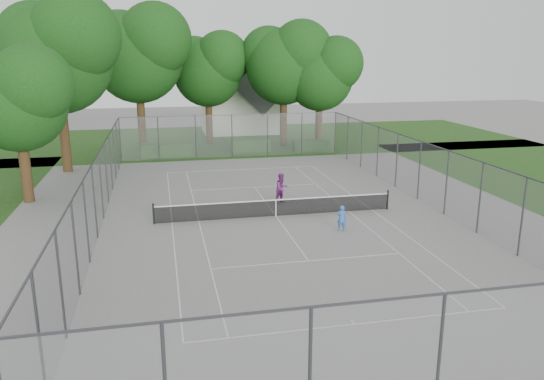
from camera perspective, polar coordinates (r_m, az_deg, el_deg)
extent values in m
plane|color=slate|center=(28.43, 0.42, -2.84)|extent=(120.00, 120.00, 0.00)
cube|color=#1E4213|center=(53.48, -5.59, 5.40)|extent=(60.00, 20.00, 0.00)
cube|color=silver|center=(17.89, 8.87, -14.07)|extent=(10.97, 0.06, 0.01)
cube|color=silver|center=(39.73, -3.26, 2.23)|extent=(10.97, 0.06, 0.01)
cube|color=silver|center=(27.82, -10.70, -3.49)|extent=(0.06, 23.77, 0.01)
cube|color=silver|center=(30.03, 10.70, -2.13)|extent=(0.06, 23.77, 0.01)
cube|color=silver|center=(27.87, -7.89, -3.33)|extent=(0.06, 23.77, 0.01)
cube|color=silver|center=(29.54, 8.24, -2.30)|extent=(0.06, 23.77, 0.01)
cube|color=silver|center=(22.58, 3.93, -7.61)|extent=(8.23, 0.06, 0.01)
cube|color=silver|center=(34.46, -1.86, 0.30)|extent=(8.23, 0.06, 0.01)
cube|color=silver|center=(28.42, 0.42, -2.83)|extent=(0.06, 12.80, 0.01)
cube|color=silver|center=(18.01, 8.70, -13.85)|extent=(0.06, 0.30, 0.01)
cube|color=silver|center=(39.58, -3.23, 2.18)|extent=(0.06, 0.30, 0.01)
cylinder|color=black|center=(27.66, -12.62, -2.51)|extent=(0.10, 0.10, 1.10)
cylinder|color=black|center=(30.23, 12.33, -1.02)|extent=(0.10, 0.10, 1.10)
cube|color=black|center=(28.29, 0.42, -1.97)|extent=(12.67, 0.01, 0.86)
cube|color=white|center=(28.17, 0.42, -1.07)|extent=(12.77, 0.03, 0.06)
cube|color=white|center=(28.30, 0.42, -1.99)|extent=(0.05, 0.02, 0.88)
cylinder|color=#38383D|center=(44.12, -16.02, 5.23)|extent=(0.08, 0.08, 3.50)
cylinder|color=#38383D|center=(46.43, 6.82, 6.15)|extent=(0.08, 0.08, 3.50)
cube|color=slate|center=(13.04, 17.49, -17.54)|extent=(18.00, 0.02, 3.50)
cube|color=slate|center=(44.39, -4.31, 5.82)|extent=(18.00, 0.02, 3.50)
cube|color=slate|center=(27.52, -18.20, -0.39)|extent=(0.02, 34.00, 3.50)
cube|color=slate|center=(31.10, 16.85, 1.40)|extent=(0.02, 34.00, 3.50)
cube|color=#38383D|center=(12.22, 18.12, -10.55)|extent=(18.00, 0.05, 0.05)
cube|color=#38383D|center=(44.15, -4.36, 8.06)|extent=(18.00, 0.05, 0.05)
cube|color=#38383D|center=(27.14, -18.50, 3.18)|extent=(0.05, 34.00, 0.05)
cube|color=#38383D|center=(30.76, 17.09, 4.57)|extent=(0.05, 34.00, 0.05)
cylinder|color=#3A2615|center=(48.08, -13.85, 7.23)|extent=(0.68, 0.68, 5.35)
sphere|color=#10370F|center=(47.72, -14.25, 13.60)|extent=(7.61, 7.61, 7.61)
sphere|color=#10370F|center=(46.56, -12.48, 15.56)|extent=(6.09, 6.09, 6.09)
sphere|color=#10370F|center=(48.74, -15.92, 14.85)|extent=(5.71, 5.71, 5.71)
cylinder|color=#3A2615|center=(51.12, -6.78, 7.46)|extent=(0.64, 0.64, 4.45)
sphere|color=#10370F|center=(50.76, -6.93, 12.44)|extent=(6.33, 6.33, 6.33)
sphere|color=#10370F|center=(49.92, -5.39, 13.90)|extent=(5.06, 5.06, 5.06)
sphere|color=#10370F|center=(51.44, -8.31, 13.48)|extent=(4.75, 4.75, 4.75)
cylinder|color=#3A2615|center=(49.53, 1.23, 7.55)|extent=(0.65, 0.65, 4.83)
sphere|color=#10370F|center=(49.17, 1.26, 13.13)|extent=(6.87, 6.87, 6.87)
sphere|color=#10370F|center=(48.48, 3.19, 14.72)|extent=(5.50, 5.50, 5.50)
sphere|color=#10370F|center=(49.73, -0.36, 14.34)|extent=(5.15, 5.15, 5.15)
cylinder|color=#3A2615|center=(49.01, 5.05, 7.07)|extent=(0.63, 0.63, 4.22)
sphere|color=#10370F|center=(48.64, 5.16, 11.99)|extent=(6.01, 6.01, 6.01)
sphere|color=#10370F|center=(48.11, 6.93, 13.35)|extent=(4.81, 4.81, 4.81)
sphere|color=#10370F|center=(49.03, 3.72, 13.09)|extent=(4.51, 4.51, 4.51)
cylinder|color=#3A2615|center=(41.46, -21.42, 5.52)|extent=(0.68, 0.68, 5.37)
sphere|color=#10370F|center=(41.04, -22.13, 12.91)|extent=(7.63, 7.63, 7.63)
sphere|color=#10370F|center=(39.69, -20.38, 15.25)|extent=(6.10, 6.10, 6.10)
sphere|color=#10370F|center=(42.22, -23.90, 14.32)|extent=(5.72, 5.72, 5.72)
cylinder|color=#3A2615|center=(33.83, -24.98, 1.98)|extent=(0.61, 0.61, 3.84)
sphere|color=#10370F|center=(33.29, -25.69, 8.42)|extent=(5.46, 5.46, 5.46)
sphere|color=#10370F|center=(32.18, -24.32, 10.36)|extent=(4.37, 4.37, 4.37)
sphere|color=#10370F|center=(34.13, -27.16, 9.77)|extent=(4.10, 4.10, 4.10)
cube|color=#1D4717|center=(45.46, -11.12, 4.26)|extent=(4.41, 1.32, 1.10)
cube|color=#1D4717|center=(46.71, -2.34, 4.79)|extent=(3.45, 0.99, 1.09)
cube|color=#1D4717|center=(47.28, 4.20, 4.80)|extent=(3.20, 1.17, 0.96)
cube|color=silver|center=(58.24, -3.49, 9.15)|extent=(7.92, 5.94, 5.94)
cube|color=#4F4E54|center=(58.03, -3.53, 12.07)|extent=(7.84, 6.14, 7.84)
imported|color=blue|center=(26.21, 7.50, -3.02)|extent=(0.53, 0.42, 1.29)
imported|color=#752773|center=(30.66, 1.06, 0.18)|extent=(1.06, 0.96, 1.77)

